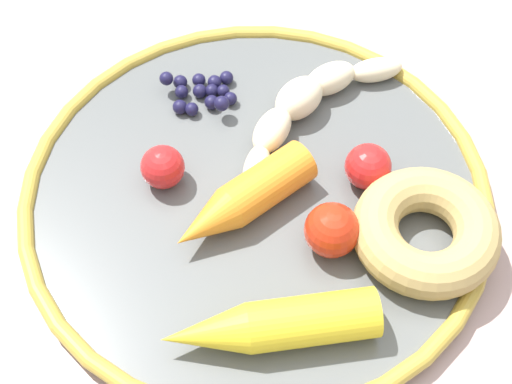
{
  "coord_description": "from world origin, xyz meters",
  "views": [
    {
      "loc": [
        0.29,
        0.06,
        1.2
      ],
      "look_at": [
        -0.01,
        -0.03,
        0.75
      ],
      "focal_mm": 52.93,
      "sensor_mm": 36.0,
      "label": 1
    }
  ],
  "objects_px": {
    "banana": "(306,106)",
    "carrot_yellow": "(270,326)",
    "dining_table": "(285,275)",
    "blueberry_pile": "(202,92)",
    "carrot_orange": "(243,200)",
    "tomato_near": "(332,230)",
    "plate": "(256,194)",
    "donut": "(425,233)",
    "tomato_mid": "(162,168)",
    "tomato_far": "(368,167)"
  },
  "relations": [
    {
      "from": "dining_table",
      "to": "blueberry_pile",
      "type": "distance_m",
      "value": 0.16
    },
    {
      "from": "carrot_yellow",
      "to": "tomato_near",
      "type": "height_order",
      "value": "tomato_near"
    },
    {
      "from": "dining_table",
      "to": "tomato_near",
      "type": "height_order",
      "value": "tomato_near"
    },
    {
      "from": "plate",
      "to": "tomato_mid",
      "type": "height_order",
      "value": "tomato_mid"
    },
    {
      "from": "plate",
      "to": "tomato_near",
      "type": "xyz_separation_m",
      "value": [
        0.03,
        0.06,
        0.02
      ]
    },
    {
      "from": "donut",
      "to": "blueberry_pile",
      "type": "bearing_deg",
      "value": -114.43
    },
    {
      "from": "carrot_orange",
      "to": "blueberry_pile",
      "type": "distance_m",
      "value": 0.12
    },
    {
      "from": "blueberry_pile",
      "to": "banana",
      "type": "bearing_deg",
      "value": 93.18
    },
    {
      "from": "plate",
      "to": "donut",
      "type": "distance_m",
      "value": 0.13
    },
    {
      "from": "carrot_yellow",
      "to": "banana",
      "type": "bearing_deg",
      "value": -172.69
    },
    {
      "from": "plate",
      "to": "banana",
      "type": "distance_m",
      "value": 0.08
    },
    {
      "from": "carrot_orange",
      "to": "tomato_far",
      "type": "xyz_separation_m",
      "value": [
        -0.05,
        0.08,
        0.0
      ]
    },
    {
      "from": "donut",
      "to": "dining_table",
      "type": "bearing_deg",
      "value": -90.92
    },
    {
      "from": "tomato_far",
      "to": "dining_table",
      "type": "bearing_deg",
      "value": -48.03
    },
    {
      "from": "dining_table",
      "to": "plate",
      "type": "distance_m",
      "value": 0.1
    },
    {
      "from": "carrot_yellow",
      "to": "blueberry_pile",
      "type": "distance_m",
      "value": 0.21
    },
    {
      "from": "tomato_mid",
      "to": "blueberry_pile",
      "type": "bearing_deg",
      "value": 179.49
    },
    {
      "from": "dining_table",
      "to": "carrot_orange",
      "type": "relative_size",
      "value": 11.46
    },
    {
      "from": "blueberry_pile",
      "to": "tomato_far",
      "type": "bearing_deg",
      "value": 73.13
    },
    {
      "from": "tomato_mid",
      "to": "carrot_orange",
      "type": "bearing_deg",
      "value": 80.71
    },
    {
      "from": "banana",
      "to": "carrot_orange",
      "type": "bearing_deg",
      "value": -11.58
    },
    {
      "from": "banana",
      "to": "carrot_yellow",
      "type": "height_order",
      "value": "carrot_yellow"
    },
    {
      "from": "tomato_near",
      "to": "dining_table",
      "type": "bearing_deg",
      "value": -119.42
    },
    {
      "from": "tomato_mid",
      "to": "tomato_far",
      "type": "distance_m",
      "value": 0.15
    },
    {
      "from": "plate",
      "to": "dining_table",
      "type": "bearing_deg",
      "value": 72.19
    },
    {
      "from": "carrot_orange",
      "to": "tomato_near",
      "type": "height_order",
      "value": "tomato_near"
    },
    {
      "from": "banana",
      "to": "tomato_far",
      "type": "bearing_deg",
      "value": 50.53
    },
    {
      "from": "carrot_orange",
      "to": "blueberry_pile",
      "type": "relative_size",
      "value": 1.76
    },
    {
      "from": "carrot_yellow",
      "to": "donut",
      "type": "height_order",
      "value": "same"
    },
    {
      "from": "banana",
      "to": "tomato_mid",
      "type": "bearing_deg",
      "value": -43.12
    },
    {
      "from": "tomato_near",
      "to": "tomato_far",
      "type": "relative_size",
      "value": 1.13
    },
    {
      "from": "dining_table",
      "to": "tomato_near",
      "type": "relative_size",
      "value": 33.16
    },
    {
      "from": "dining_table",
      "to": "tomato_near",
      "type": "xyz_separation_m",
      "value": [
        0.02,
        0.03,
        0.12
      ]
    },
    {
      "from": "dining_table",
      "to": "banana",
      "type": "bearing_deg",
      "value": -173.01
    },
    {
      "from": "tomato_far",
      "to": "blueberry_pile",
      "type": "bearing_deg",
      "value": -106.87
    },
    {
      "from": "banana",
      "to": "carrot_yellow",
      "type": "distance_m",
      "value": 0.19
    },
    {
      "from": "carrot_orange",
      "to": "carrot_yellow",
      "type": "relative_size",
      "value": 0.8
    },
    {
      "from": "dining_table",
      "to": "donut",
      "type": "distance_m",
      "value": 0.15
    },
    {
      "from": "carrot_orange",
      "to": "donut",
      "type": "distance_m",
      "value": 0.13
    },
    {
      "from": "plate",
      "to": "tomato_near",
      "type": "bearing_deg",
      "value": 65.5
    },
    {
      "from": "carrot_orange",
      "to": "donut",
      "type": "bearing_deg",
      "value": 94.26
    },
    {
      "from": "donut",
      "to": "tomato_far",
      "type": "xyz_separation_m",
      "value": [
        -0.04,
        -0.05,
        0.0
      ]
    },
    {
      "from": "dining_table",
      "to": "carrot_yellow",
      "type": "height_order",
      "value": "carrot_yellow"
    },
    {
      "from": "carrot_orange",
      "to": "tomato_mid",
      "type": "bearing_deg",
      "value": -99.29
    },
    {
      "from": "carrot_yellow",
      "to": "tomato_mid",
      "type": "relative_size",
      "value": 4.29
    },
    {
      "from": "banana",
      "to": "tomato_mid",
      "type": "distance_m",
      "value": 0.12
    },
    {
      "from": "dining_table",
      "to": "donut",
      "type": "bearing_deg",
      "value": 89.08
    },
    {
      "from": "carrot_yellow",
      "to": "tomato_near",
      "type": "xyz_separation_m",
      "value": [
        -0.08,
        0.02,
        0.0
      ]
    },
    {
      "from": "tomato_near",
      "to": "tomato_mid",
      "type": "distance_m",
      "value": 0.13
    },
    {
      "from": "banana",
      "to": "carrot_yellow",
      "type": "bearing_deg",
      "value": 7.31
    }
  ]
}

